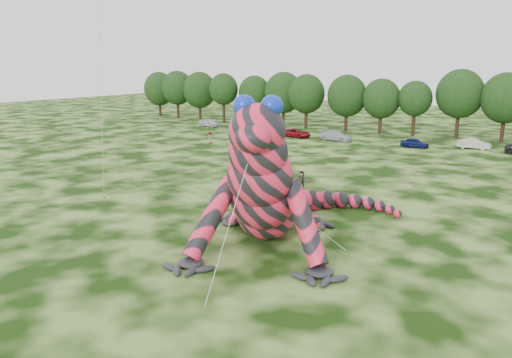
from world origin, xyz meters
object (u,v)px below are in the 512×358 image
at_px(tree_4, 254,99).
at_px(spectator_0, 252,166).
at_px(car_3, 336,136).
at_px(car_4, 415,143).
at_px(tree_7, 347,103).
at_px(car_2, 296,133).
at_px(tree_2, 200,96).
at_px(tree_5, 283,99).
at_px(tree_11, 505,107).
at_px(tree_0, 160,94).
at_px(tree_3, 224,98).
at_px(tree_6, 306,101).
at_px(spectator_5, 301,181).
at_px(tree_10, 459,104).
at_px(inflatable_gecko, 270,165).
at_px(spectator_4, 210,137).
at_px(car_0, 210,123).
at_px(tree_1, 178,94).
at_px(tree_9, 414,109).
at_px(car_5, 474,144).
at_px(car_1, 248,128).
at_px(spectator_1, 271,166).
at_px(tree_8, 381,106).

relative_size(tree_4, spectator_0, 5.36).
relative_size(car_3, car_4, 1.34).
relative_size(tree_7, car_2, 2.01).
xyz_separation_m(tree_2, tree_5, (19.89, -0.33, 0.08)).
bearing_deg(tree_11, tree_0, 179.13).
distance_m(tree_3, tree_6, 18.16).
height_order(tree_5, tree_7, tree_5).
height_order(car_3, car_4, car_3).
relative_size(tree_4, spectator_5, 4.83).
distance_m(tree_10, car_4, 13.52).
xyz_separation_m(inflatable_gecko, car_4, (-1.46, 41.35, -4.18)).
bearing_deg(tree_3, tree_10, 2.01).
bearing_deg(spectator_4, inflatable_gecko, -139.04).
distance_m(car_3, car_4, 11.56).
relative_size(car_0, car_3, 0.84).
relative_size(tree_0, tree_5, 0.97).
height_order(tree_1, spectator_5, tree_1).
distance_m(inflatable_gecko, spectator_4, 40.25).
distance_m(tree_5, car_4, 30.40).
bearing_deg(tree_5, car_0, -139.04).
bearing_deg(tree_0, tree_5, -1.46).
xyz_separation_m(tree_3, tree_10, (43.11, 1.51, 0.53)).
height_order(tree_9, tree_11, tree_11).
xyz_separation_m(tree_0, car_5, (65.98, -9.82, -4.06)).
height_order(car_2, spectator_0, spectator_0).
bearing_deg(tree_4, car_1, -62.78).
height_order(tree_4, tree_10, tree_10).
bearing_deg(tree_7, tree_1, 178.13).
height_order(car_5, spectator_1, spectator_1).
height_order(inflatable_gecko, car_5, inflatable_gecko).
bearing_deg(tree_9, tree_1, 179.18).
bearing_deg(car_0, spectator_4, -133.99).
relative_size(spectator_0, spectator_1, 1.02).
xyz_separation_m(tree_2, tree_3, (7.30, -1.69, -0.10)).
bearing_deg(spectator_0, tree_10, 3.61).
xyz_separation_m(inflatable_gecko, car_0, (-39.25, 44.63, -4.10)).
bearing_deg(car_1, tree_8, -72.78).
xyz_separation_m(car_5, spectator_0, (-16.99, -29.02, 0.15)).
bearing_deg(tree_5, spectator_4, -86.28).
height_order(car_0, spectator_5, spectator_5).
height_order(car_3, car_5, car_3).
distance_m(car_5, spectator_0, 33.63).
height_order(car_2, spectator_5, spectator_5).
bearing_deg(car_0, tree_7, -64.23).
distance_m(tree_10, spectator_1, 39.09).
bearing_deg(spectator_1, tree_2, 137.28).
bearing_deg(spectator_4, tree_9, -46.39).
bearing_deg(tree_4, car_5, -12.76).
xyz_separation_m(tree_5, spectator_0, (17.55, -38.04, -4.05)).
distance_m(tree_11, car_5, 10.07).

